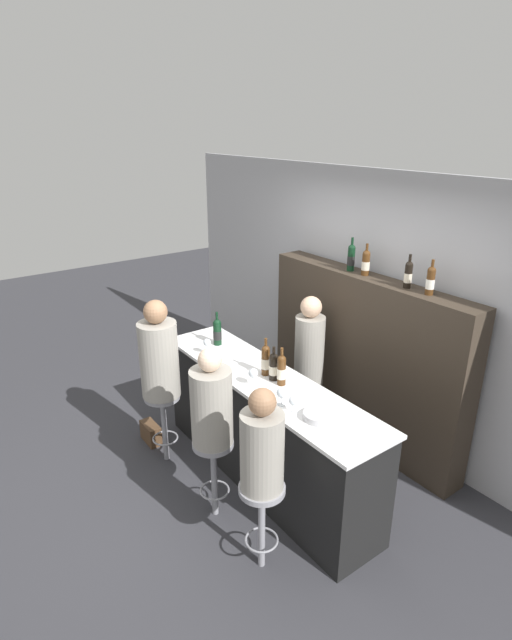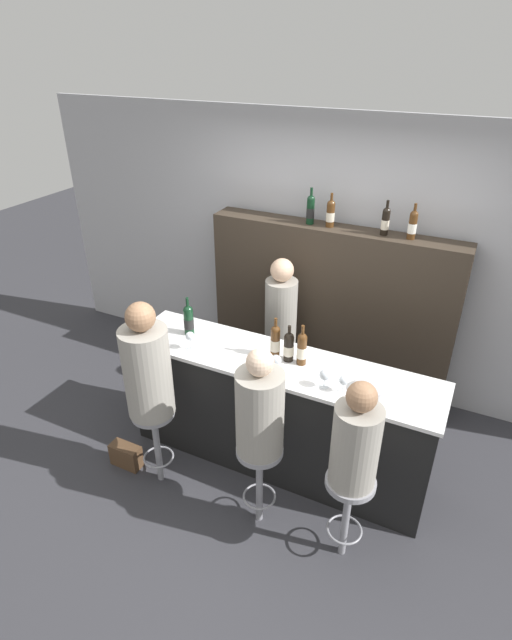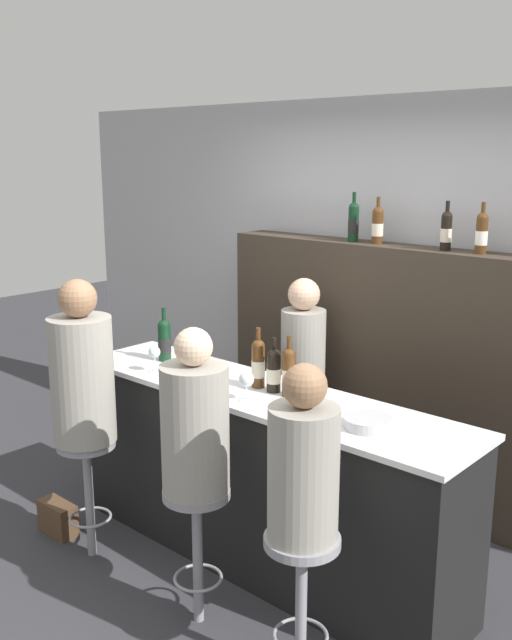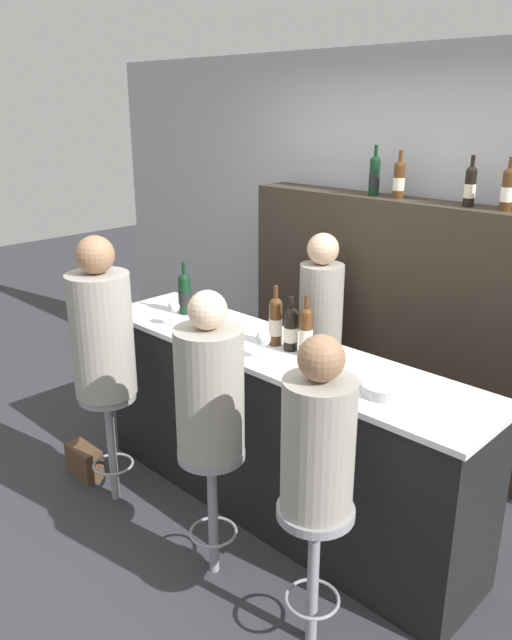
{
  "view_description": "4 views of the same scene",
  "coord_description": "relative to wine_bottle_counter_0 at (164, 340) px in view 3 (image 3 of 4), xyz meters",
  "views": [
    {
      "loc": [
        2.93,
        -1.95,
        2.97
      ],
      "look_at": [
        -0.22,
        0.34,
        1.43
      ],
      "focal_mm": 28.0,
      "sensor_mm": 36.0,
      "label": 1
    },
    {
      "loc": [
        1.21,
        -2.58,
        3.1
      ],
      "look_at": [
        -0.18,
        0.26,
        1.31
      ],
      "focal_mm": 28.0,
      "sensor_mm": 36.0,
      "label": 2
    },
    {
      "loc": [
        2.39,
        -2.43,
        2.24
      ],
      "look_at": [
        -0.08,
        0.33,
        1.37
      ],
      "focal_mm": 40.0,
      "sensor_mm": 36.0,
      "label": 3
    },
    {
      "loc": [
        2.08,
        -2.02,
        2.24
      ],
      "look_at": [
        -0.1,
        0.21,
        1.16
      ],
      "focal_mm": 35.0,
      "sensor_mm": 36.0,
      "label": 4
    }
  ],
  "objects": [
    {
      "name": "bar_stool_left",
      "position": [
        0.06,
        -0.64,
        -0.6
      ],
      "size": [
        0.32,
        0.32,
        0.7
      ],
      "color": "gray",
      "rests_on": "ground_plane"
    },
    {
      "name": "wine_bottle_counter_0",
      "position": [
        0.0,
        0.0,
        0.0
      ],
      "size": [
        0.08,
        0.08,
        0.33
      ],
      "color": "black",
      "rests_on": "bar_counter"
    },
    {
      "name": "wine_glass_0",
      "position": [
        0.14,
        -0.19,
        -0.02
      ],
      "size": [
        0.07,
        0.07,
        0.15
      ],
      "color": "silver",
      "rests_on": "bar_counter"
    },
    {
      "name": "wine_glass_2",
      "position": [
        1.22,
        -0.19,
        -0.03
      ],
      "size": [
        0.08,
        0.08,
        0.14
      ],
      "color": "silver",
      "rests_on": "bar_counter"
    },
    {
      "name": "guest_seated_middle",
      "position": [
        0.94,
        -0.64,
        -0.1
      ],
      "size": [
        0.32,
        0.32,
        0.78
      ],
      "color": "gray",
      "rests_on": "bar_stool_middle"
    },
    {
      "name": "handbag",
      "position": [
        -0.28,
        -0.64,
        -1.03
      ],
      "size": [
        0.26,
        0.12,
        0.2
      ],
      "color": "#513823",
      "rests_on": "ground_plane"
    },
    {
      "name": "wine_bottle_backbar_1",
      "position": [
        0.76,
        1.14,
        0.66
      ],
      "size": [
        0.07,
        0.07,
        0.29
      ],
      "color": "#4C2D14",
      "rests_on": "back_bar_cabinet"
    },
    {
      "name": "wine_bottle_counter_2",
      "position": [
        0.87,
        0.0,
        -0.01
      ],
      "size": [
        0.08,
        0.08,
        0.3
      ],
      "color": "black",
      "rests_on": "bar_counter"
    },
    {
      "name": "bar_counter",
      "position": [
        0.81,
        -0.04,
        -0.63
      ],
      "size": [
        2.45,
        0.58,
        1.0
      ],
      "color": "black",
      "rests_on": "ground_plane"
    },
    {
      "name": "wine_glass_3",
      "position": [
        1.35,
        -0.19,
        -0.04
      ],
      "size": [
        0.07,
        0.07,
        0.13
      ],
      "color": "silver",
      "rests_on": "bar_counter"
    },
    {
      "name": "guest_seated_right",
      "position": [
        1.57,
        -0.64,
        -0.11
      ],
      "size": [
        0.29,
        0.29,
        0.74
      ],
      "color": "gray",
      "rests_on": "bar_stool_right"
    },
    {
      "name": "bar_stool_middle",
      "position": [
        0.94,
        -0.64,
        -0.6
      ],
      "size": [
        0.32,
        0.32,
        0.7
      ],
      "color": "gray",
      "rests_on": "ground_plane"
    },
    {
      "name": "wine_bottle_counter_1",
      "position": [
        0.76,
        -0.0,
        0.01
      ],
      "size": [
        0.07,
        0.07,
        0.33
      ],
      "color": "#4C2D14",
      "rests_on": "bar_counter"
    },
    {
      "name": "back_bar_cabinet",
      "position": [
        0.81,
        1.14,
        -0.3
      ],
      "size": [
        2.29,
        0.28,
        1.67
      ],
      "color": "#382D23",
      "rests_on": "ground_plane"
    },
    {
      "name": "wine_glass_1",
      "position": [
        0.86,
        -0.19,
        -0.02
      ],
      "size": [
        0.08,
        0.08,
        0.15
      ],
      "color": "silver",
      "rests_on": "bar_counter"
    },
    {
      "name": "ground_plane",
      "position": [
        0.81,
        -0.31,
        -1.13
      ],
      "size": [
        16.0,
        16.0,
        0.0
      ],
      "primitive_type": "plane",
      "color": "#333338"
    },
    {
      "name": "wine_bottle_counter_3",
      "position": [
        0.97,
        0.0,
        0.0
      ],
      "size": [
        0.07,
        0.07,
        0.32
      ],
      "color": "#4C2D14",
      "rests_on": "bar_counter"
    },
    {
      "name": "wall_back",
      "position": [
        0.81,
        1.37,
        0.17
      ],
      "size": [
        6.4,
        0.05,
        2.6
      ],
      "color": "#B2B2B7",
      "rests_on": "ground_plane"
    },
    {
      "name": "wine_bottle_backbar_3",
      "position": [
        1.45,
        1.14,
        0.66
      ],
      "size": [
        0.07,
        0.07,
        0.29
      ],
      "color": "#4C2D14",
      "rests_on": "back_bar_cabinet"
    },
    {
      "name": "metal_bowl",
      "position": [
        1.53,
        -0.1,
        -0.11
      ],
      "size": [
        0.23,
        0.23,
        0.05
      ],
      "color": "#B7B7BC",
      "rests_on": "bar_counter"
    },
    {
      "name": "guest_seated_left",
      "position": [
        0.06,
        -0.64,
        -0.04
      ],
      "size": [
        0.34,
        0.34,
        0.9
      ],
      "color": "gray",
      "rests_on": "bar_stool_left"
    },
    {
      "name": "bar_stool_right",
      "position": [
        1.57,
        -0.64,
        -0.6
      ],
      "size": [
        0.32,
        0.32,
        0.7
      ],
      "color": "gray",
      "rests_on": "ground_plane"
    },
    {
      "name": "bartender",
      "position": [
        0.49,
        0.74,
        -0.44
      ],
      "size": [
        0.29,
        0.29,
        1.47
      ],
      "color": "gray",
      "rests_on": "ground_plane"
    },
    {
      "name": "wine_bottle_backbar_2",
      "position": [
        1.23,
        1.14,
        0.66
      ],
      "size": [
        0.07,
        0.07,
        0.29
      ],
      "color": "black",
      "rests_on": "back_bar_cabinet"
    },
    {
      "name": "wine_bottle_backbar_0",
      "position": [
        0.57,
        1.14,
        0.67
      ],
      "size": [
        0.07,
        0.07,
        0.32
      ],
      "color": "black",
      "rests_on": "back_bar_cabinet"
    }
  ]
}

